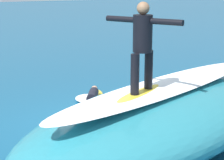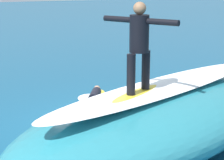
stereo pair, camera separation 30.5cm
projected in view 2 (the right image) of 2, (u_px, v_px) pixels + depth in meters
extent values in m
plane|color=#145175|center=(89.00, 124.00, 9.49)|extent=(120.00, 120.00, 0.00)
ellipsoid|color=teal|center=(162.00, 118.00, 8.01)|extent=(7.96, 5.13, 1.28)
ellipsoid|color=white|center=(163.00, 86.00, 7.85)|extent=(6.31, 2.86, 0.08)
ellipsoid|color=yellow|center=(138.00, 94.00, 7.31)|extent=(2.21, 1.33, 0.09)
cylinder|color=black|center=(131.00, 75.00, 7.01)|extent=(0.16, 0.16, 0.75)
cylinder|color=black|center=(146.00, 70.00, 7.40)|extent=(0.16, 0.16, 0.75)
cylinder|color=black|center=(139.00, 34.00, 7.03)|extent=(0.47, 0.47, 0.68)
sphere|color=#936B4C|center=(140.00, 8.00, 6.92)|extent=(0.23, 0.23, 0.23)
cylinder|color=black|center=(163.00, 22.00, 6.70)|extent=(0.35, 0.59, 0.11)
cylinder|color=black|center=(118.00, 19.00, 7.25)|extent=(0.35, 0.59, 0.11)
ellipsoid|color=yellow|center=(95.00, 101.00, 11.21)|extent=(1.84, 2.33, 0.08)
cylinder|color=black|center=(95.00, 95.00, 11.17)|extent=(0.66, 0.79, 0.27)
sphere|color=tan|center=(97.00, 89.00, 11.61)|extent=(0.19, 0.19, 0.19)
cylinder|color=black|center=(94.00, 105.00, 10.50)|extent=(0.47, 0.60, 0.12)
cylinder|color=black|center=(88.00, 105.00, 10.51)|extent=(0.47, 0.60, 0.12)
ellipsoid|color=white|center=(212.00, 100.00, 11.15)|extent=(0.56, 0.47, 0.13)
ellipsoid|color=white|center=(91.00, 98.00, 11.34)|extent=(0.83, 0.93, 0.14)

